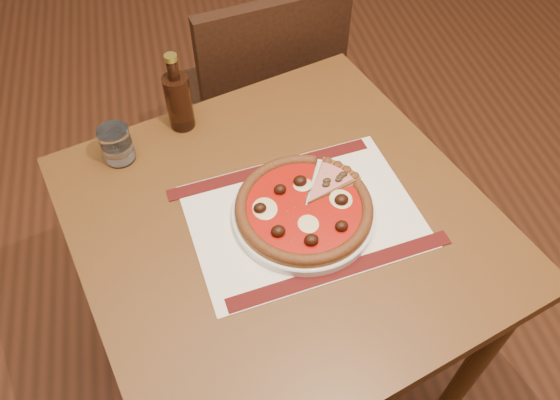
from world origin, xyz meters
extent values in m
cube|color=brown|center=(0.06, 0.18, 0.73)|extent=(0.98, 0.98, 0.04)
cylinder|color=brown|center=(0.49, -0.06, 0.35)|extent=(0.05, 0.05, 0.71)
cylinder|color=brown|center=(-0.37, 0.43, 0.35)|extent=(0.05, 0.05, 0.71)
cylinder|color=brown|center=(0.31, 0.61, 0.35)|extent=(0.05, 0.05, 0.71)
cube|color=black|center=(0.14, 0.91, 0.43)|extent=(0.49, 0.49, 0.04)
cylinder|color=black|center=(0.28, 1.12, 0.21)|extent=(0.04, 0.04, 0.41)
cylinder|color=black|center=(-0.07, 1.06, 0.21)|extent=(0.04, 0.04, 0.41)
cylinder|color=black|center=(0.34, 0.76, 0.21)|extent=(0.04, 0.04, 0.41)
cylinder|color=black|center=(-0.01, 0.70, 0.21)|extent=(0.04, 0.04, 0.41)
cube|color=black|center=(0.17, 0.72, 0.67)|extent=(0.42, 0.11, 0.44)
cube|color=white|center=(0.11, 0.17, 0.75)|extent=(0.49, 0.37, 0.00)
cylinder|color=white|center=(0.11, 0.17, 0.76)|extent=(0.29, 0.29, 0.02)
cylinder|color=olive|center=(0.11, 0.17, 0.78)|extent=(0.28, 0.28, 0.01)
torus|color=brown|center=(0.11, 0.17, 0.78)|extent=(0.28, 0.28, 0.02)
cylinder|color=#A21207|center=(0.11, 0.17, 0.78)|extent=(0.23, 0.23, 0.00)
ellipsoid|color=beige|center=(0.12, 0.22, 0.79)|extent=(0.05, 0.04, 0.01)
ellipsoid|color=beige|center=(0.03, 0.18, 0.79)|extent=(0.05, 0.04, 0.01)
ellipsoid|color=beige|center=(0.10, 0.12, 0.79)|extent=(0.05, 0.04, 0.01)
ellipsoid|color=beige|center=(0.19, 0.17, 0.79)|extent=(0.05, 0.04, 0.01)
ellipsoid|color=black|center=(0.11, 0.23, 0.80)|extent=(0.03, 0.02, 0.02)
ellipsoid|color=black|center=(0.05, 0.24, 0.80)|extent=(0.03, 0.02, 0.02)
ellipsoid|color=black|center=(0.05, 0.18, 0.80)|extent=(0.03, 0.02, 0.02)
ellipsoid|color=black|center=(0.04, 0.12, 0.80)|extent=(0.03, 0.02, 0.02)
ellipsoid|color=black|center=(0.10, 0.11, 0.80)|extent=(0.03, 0.02, 0.02)
ellipsoid|color=black|center=(0.16, 0.10, 0.80)|extent=(0.03, 0.02, 0.02)
ellipsoid|color=black|center=(0.17, 0.17, 0.80)|extent=(0.03, 0.02, 0.02)
ellipsoid|color=#342312|center=(0.16, 0.20, 0.79)|extent=(0.02, 0.01, 0.01)
ellipsoid|color=#342312|center=(0.19, 0.23, 0.79)|extent=(0.02, 0.01, 0.01)
ellipsoid|color=#342312|center=(0.15, 0.21, 0.79)|extent=(0.02, 0.01, 0.01)
ellipsoid|color=#342312|center=(0.18, 0.24, 0.79)|extent=(0.02, 0.01, 0.01)
ellipsoid|color=#342312|center=(0.15, 0.22, 0.79)|extent=(0.02, 0.01, 0.01)
cylinder|color=white|center=(-0.25, 0.42, 0.79)|extent=(0.09, 0.09, 0.08)
cylinder|color=#35180D|center=(-0.10, 0.50, 0.82)|extent=(0.06, 0.06, 0.14)
cylinder|color=#35180D|center=(-0.10, 0.50, 0.90)|extent=(0.03, 0.03, 0.06)
cylinder|color=#A09635|center=(-0.10, 0.50, 0.94)|extent=(0.03, 0.03, 0.01)
camera|label=1|loc=(-0.09, -0.46, 1.63)|focal=35.00mm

